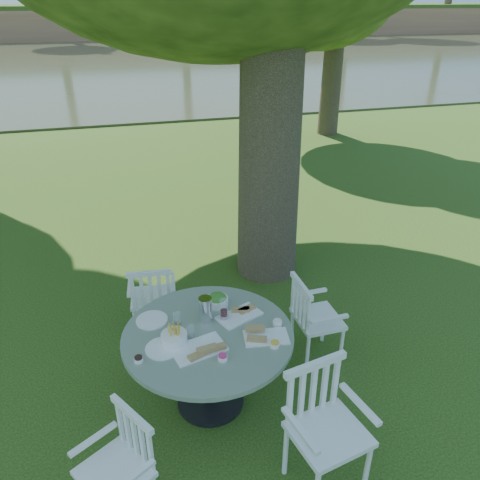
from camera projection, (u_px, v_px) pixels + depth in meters
name	position (u px, v px, depth m)	size (l,w,h in m)	color
ground	(245.00, 319.00, 4.98)	(140.00, 140.00, 0.00)	#1A370B
table	(209.00, 348.00, 3.70)	(1.34, 1.34, 0.73)	black
chair_ne	(310.00, 315.00, 4.22)	(0.41, 0.44, 0.85)	white
chair_nw	(152.00, 297.00, 4.50)	(0.46, 0.43, 0.82)	white
chair_sw	(124.00, 459.00, 2.93)	(0.54, 0.55, 0.81)	white
chair_se	(321.00, 417.00, 3.13)	(0.55, 0.53, 0.94)	white
tableware	(203.00, 324.00, 3.67)	(1.18, 0.81, 0.22)	white
river	(126.00, 63.00, 24.67)	(100.00, 28.00, 0.12)	#313720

